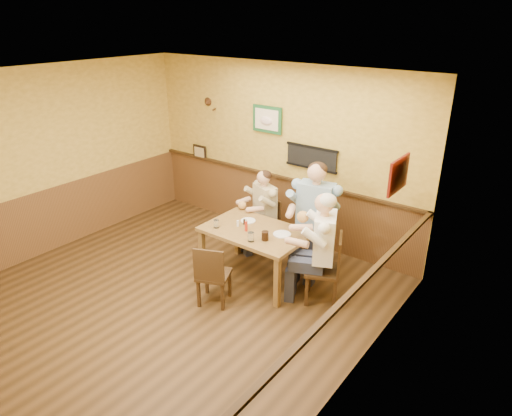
{
  "coord_description": "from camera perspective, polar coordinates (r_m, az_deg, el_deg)",
  "views": [
    {
      "loc": [
        3.94,
        -3.31,
        3.47
      ],
      "look_at": [
        0.63,
        1.07,
        1.1
      ],
      "focal_mm": 32.0,
      "sensor_mm": 36.0,
      "label": 1
    }
  ],
  "objects": [
    {
      "name": "pepper_shaker",
      "position": [
        6.33,
        -1.47,
        -1.73
      ],
      "size": [
        0.04,
        0.04,
        0.08
      ],
      "primitive_type": "cylinder",
      "rotation": [
        0.0,
        0.0,
        0.29
      ],
      "color": "black",
      "rests_on": "dining_table"
    },
    {
      "name": "dining_table",
      "position": [
        6.23,
        -0.09,
        -3.48
      ],
      "size": [
        1.4,
        0.9,
        0.75
      ],
      "color": "brown",
      "rests_on": "ground"
    },
    {
      "name": "plate_far_left",
      "position": [
        6.44,
        -0.99,
        -1.59
      ],
      "size": [
        0.24,
        0.24,
        0.01
      ],
      "primitive_type": "cylinder",
      "rotation": [
        0.0,
        0.0,
        0.14
      ],
      "color": "silver",
      "rests_on": "dining_table"
    },
    {
      "name": "diner_white_elder",
      "position": [
        5.81,
        8.45,
        -5.8
      ],
      "size": [
        0.82,
        0.82,
        1.33
      ],
      "primitive_type": null,
      "rotation": [
        0.0,
        0.0,
        -1.14
      ],
      "color": "white",
      "rests_on": "ground"
    },
    {
      "name": "water_glass_mid",
      "position": [
        5.86,
        -0.65,
        -3.63
      ],
      "size": [
        0.11,
        0.11,
        0.12
      ],
      "primitive_type": "cylinder",
      "rotation": [
        0.0,
        0.0,
        -0.42
      ],
      "color": "white",
      "rests_on": "dining_table"
    },
    {
      "name": "chair_back_left",
      "position": [
        7.15,
        1.1,
        -2.06
      ],
      "size": [
        0.5,
        0.5,
        0.81
      ],
      "primitive_type": null,
      "rotation": [
        0.0,
        0.0,
        -0.42
      ],
      "color": "#3E2913",
      "rests_on": "ground"
    },
    {
      "name": "cola_tumbler",
      "position": [
        5.89,
        1.14,
        -3.5
      ],
      "size": [
        0.11,
        0.11,
        0.12
      ],
      "primitive_type": "cylinder",
      "rotation": [
        0.0,
        0.0,
        -0.24
      ],
      "color": "black",
      "rests_on": "dining_table"
    },
    {
      "name": "hot_sauce_bottle",
      "position": [
        6.12,
        -1.24,
        -2.2
      ],
      "size": [
        0.04,
        0.04,
        0.16
      ],
      "primitive_type": "cylinder",
      "rotation": [
        0.0,
        0.0,
        -0.13
      ],
      "color": "#B32813",
      "rests_on": "dining_table"
    },
    {
      "name": "diner_blue_polo",
      "position": [
        6.5,
        7.36,
        -1.84
      ],
      "size": [
        0.78,
        0.78,
        1.45
      ],
      "primitive_type": null,
      "rotation": [
        0.0,
        0.0,
        0.18
      ],
      "color": "#81A4C2",
      "rests_on": "ground"
    },
    {
      "name": "chair_near_side",
      "position": [
        5.86,
        -5.3,
        -8.11
      ],
      "size": [
        0.52,
        0.52,
        0.85
      ],
      "primitive_type": null,
      "rotation": [
        0.0,
        0.0,
        3.56
      ],
      "color": "#3E2913",
      "rests_on": "ground"
    },
    {
      "name": "chair_right_end",
      "position": [
        5.91,
        8.33,
        -7.5
      ],
      "size": [
        0.57,
        0.57,
        0.93
      ],
      "primitive_type": null,
      "rotation": [
        0.0,
        0.0,
        -1.14
      ],
      "color": "#3E2913",
      "rests_on": "ground"
    },
    {
      "name": "water_glass_left",
      "position": [
        6.25,
        -4.99,
        -1.98
      ],
      "size": [
        0.09,
        0.09,
        0.11
      ],
      "primitive_type": "cylinder",
      "rotation": [
        0.0,
        0.0,
        -0.15
      ],
      "color": "white",
      "rests_on": "dining_table"
    },
    {
      "name": "diner_tan_shirt",
      "position": [
        7.07,
        1.11,
        -0.78
      ],
      "size": [
        0.71,
        0.71,
        1.16
      ],
      "primitive_type": null,
      "rotation": [
        0.0,
        0.0,
        -0.42
      ],
      "color": "beige",
      "rests_on": "ground"
    },
    {
      "name": "salt_shaker",
      "position": [
        6.28,
        -2.28,
        -1.94
      ],
      "size": [
        0.04,
        0.04,
        0.09
      ],
      "primitive_type": "cylinder",
      "rotation": [
        0.0,
        0.0,
        0.14
      ],
      "color": "silver",
      "rests_on": "dining_table"
    },
    {
      "name": "chair_back_right",
      "position": [
        6.59,
        7.27,
        -3.55
      ],
      "size": [
        0.55,
        0.55,
        1.02
      ],
      "primitive_type": null,
      "rotation": [
        0.0,
        0.0,
        0.18
      ],
      "color": "#3E2913",
      "rests_on": "ground"
    },
    {
      "name": "room",
      "position": [
        5.46,
        -9.92,
        3.91
      ],
      "size": [
        5.02,
        5.03,
        2.81
      ],
      "color": "#362410",
      "rests_on": "ground"
    },
    {
      "name": "plate_far_right",
      "position": [
        6.06,
        3.27,
        -3.29
      ],
      "size": [
        0.31,
        0.31,
        0.02
      ],
      "primitive_type": "cylinder",
      "rotation": [
        0.0,
        0.0,
        -0.4
      ],
      "color": "silver",
      "rests_on": "dining_table"
    }
  ]
}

